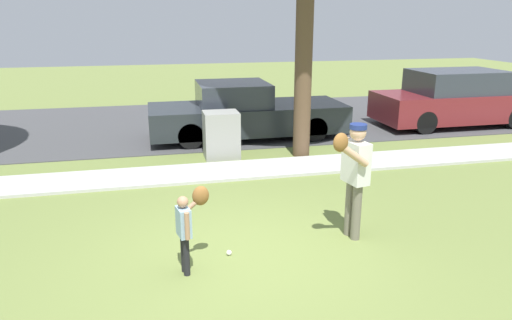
{
  "coord_description": "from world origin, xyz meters",
  "views": [
    {
      "loc": [
        -1.12,
        -5.74,
        3.16
      ],
      "look_at": [
        0.43,
        1.15,
        1.0
      ],
      "focal_mm": 33.09,
      "sensor_mm": 36.0,
      "label": 1
    }
  ],
  "objects_px": {
    "person_child": "(188,221)",
    "baseball": "(229,253)",
    "parked_pickup_dark": "(244,113)",
    "utility_cabinet": "(221,135)",
    "person_adult": "(354,169)",
    "parked_suv_maroon": "(455,99)"
  },
  "relations": [
    {
      "from": "utility_cabinet",
      "to": "parked_suv_maroon",
      "type": "bearing_deg",
      "value": 13.87
    },
    {
      "from": "person_child",
      "to": "parked_suv_maroon",
      "type": "height_order",
      "value": "parked_suv_maroon"
    },
    {
      "from": "person_child",
      "to": "utility_cabinet",
      "type": "bearing_deg",
      "value": 65.2
    },
    {
      "from": "parked_pickup_dark",
      "to": "parked_suv_maroon",
      "type": "bearing_deg",
      "value": 0.6
    },
    {
      "from": "person_child",
      "to": "utility_cabinet",
      "type": "height_order",
      "value": "person_child"
    },
    {
      "from": "utility_cabinet",
      "to": "parked_suv_maroon",
      "type": "xyz_separation_m",
      "value": [
        7.31,
        1.8,
        0.25
      ]
    },
    {
      "from": "baseball",
      "to": "parked_pickup_dark",
      "type": "distance_m",
      "value": 6.65
    },
    {
      "from": "person_child",
      "to": "person_adult",
      "type": "bearing_deg",
      "value": -1.24
    },
    {
      "from": "person_adult",
      "to": "utility_cabinet",
      "type": "distance_m",
      "value": 4.75
    },
    {
      "from": "person_adult",
      "to": "parked_pickup_dark",
      "type": "relative_size",
      "value": 0.33
    },
    {
      "from": "person_child",
      "to": "baseball",
      "type": "height_order",
      "value": "person_child"
    },
    {
      "from": "utility_cabinet",
      "to": "parked_suv_maroon",
      "type": "distance_m",
      "value": 7.53
    },
    {
      "from": "parked_suv_maroon",
      "to": "person_child",
      "type": "bearing_deg",
      "value": -141.31
    },
    {
      "from": "person_child",
      "to": "parked_pickup_dark",
      "type": "bearing_deg",
      "value": 61.34
    },
    {
      "from": "person_child",
      "to": "parked_pickup_dark",
      "type": "relative_size",
      "value": 0.21
    },
    {
      "from": "person_child",
      "to": "utility_cabinet",
      "type": "xyz_separation_m",
      "value": [
        1.18,
        4.99,
        -0.17
      ]
    },
    {
      "from": "utility_cabinet",
      "to": "person_adult",
      "type": "bearing_deg",
      "value": -74.95
    },
    {
      "from": "baseball",
      "to": "parked_pickup_dark",
      "type": "bearing_deg",
      "value": 76.71
    },
    {
      "from": "utility_cabinet",
      "to": "parked_suv_maroon",
      "type": "height_order",
      "value": "parked_suv_maroon"
    },
    {
      "from": "utility_cabinet",
      "to": "baseball",
      "type": "bearing_deg",
      "value": -97.55
    },
    {
      "from": "utility_cabinet",
      "to": "parked_pickup_dark",
      "type": "xyz_separation_m",
      "value": [
        0.9,
        1.74,
        0.14
      ]
    },
    {
      "from": "person_child",
      "to": "baseball",
      "type": "relative_size",
      "value": 14.76
    }
  ]
}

